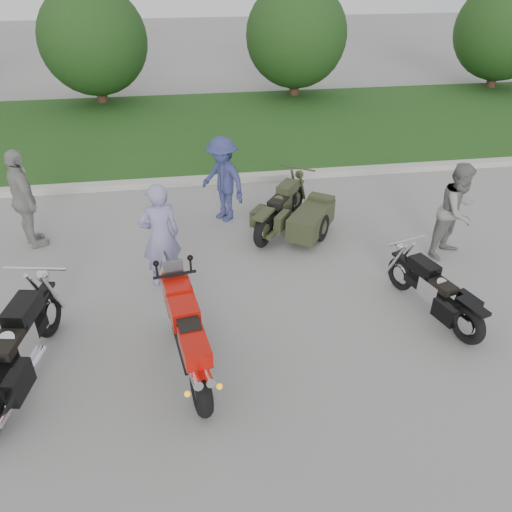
{
  "coord_description": "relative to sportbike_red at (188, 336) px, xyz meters",
  "views": [
    {
      "loc": [
        -0.36,
        -5.24,
        4.85
      ],
      "look_at": [
        0.64,
        1.22,
        0.8
      ],
      "focal_mm": 35.0,
      "sensor_mm": 36.0,
      "label": 1
    }
  ],
  "objects": [
    {
      "name": "ground",
      "position": [
        0.47,
        0.26,
        -0.6
      ],
      "size": [
        80.0,
        80.0,
        0.0
      ],
      "primitive_type": "plane",
      "color": "#969691",
      "rests_on": "ground"
    },
    {
      "name": "curb",
      "position": [
        0.47,
        6.26,
        -0.53
      ],
      "size": [
        60.0,
        0.3,
        0.15
      ],
      "primitive_type": "cube",
      "color": "#B7B4AC",
      "rests_on": "ground"
    },
    {
      "name": "grass_strip",
      "position": [
        0.47,
        10.41,
        -0.53
      ],
      "size": [
        60.0,
        8.0,
        0.14
      ],
      "primitive_type": "cube",
      "color": "#2C571D",
      "rests_on": "ground"
    },
    {
      "name": "tree_mid_left",
      "position": [
        -2.53,
        13.76,
        1.59
      ],
      "size": [
        3.6,
        3.6,
        4.0
      ],
      "color": "#3F2B1C",
      "rests_on": "ground"
    },
    {
      "name": "tree_mid_right",
      "position": [
        4.47,
        13.76,
        1.59
      ],
      "size": [
        3.6,
        3.6,
        4.0
      ],
      "color": "#3F2B1C",
      "rests_on": "ground"
    },
    {
      "name": "tree_far_right",
      "position": [
        12.47,
        13.76,
        1.59
      ],
      "size": [
        3.6,
        3.6,
        4.0
      ],
      "color": "#3F2B1C",
      "rests_on": "ground"
    },
    {
      "name": "sportbike_red",
      "position": [
        0.0,
        0.0,
        0.0
      ],
      "size": [
        0.59,
        2.16,
        1.03
      ],
      "rotation": [
        0.0,
        0.0,
        0.16
      ],
      "color": "black",
      "rests_on": "ground"
    },
    {
      "name": "cruiser_left",
      "position": [
        -2.17,
        0.11,
        -0.11
      ],
      "size": [
        0.65,
        2.5,
        0.97
      ],
      "rotation": [
        0.0,
        0.0,
        -0.19
      ],
      "color": "black",
      "rests_on": "ground"
    },
    {
      "name": "cruiser_right",
      "position": [
        3.74,
        0.61,
        -0.2
      ],
      "size": [
        0.77,
        1.99,
        0.79
      ],
      "rotation": [
        0.0,
        0.0,
        0.29
      ],
      "color": "black",
      "rests_on": "ground"
    },
    {
      "name": "cruiser_sidecar",
      "position": [
        2.24,
        3.44,
        -0.2
      ],
      "size": [
        1.8,
        2.08,
        0.86
      ],
      "rotation": [
        0.0,
        0.0,
        -0.62
      ],
      "color": "black",
      "rests_on": "ground"
    },
    {
      "name": "person_stripe",
      "position": [
        -0.34,
        2.15,
        0.3
      ],
      "size": [
        0.74,
        0.58,
        1.81
      ],
      "primitive_type": "imported",
      "rotation": [
        0.0,
        0.0,
        3.39
      ],
      "color": "#8985B5",
      "rests_on": "ground"
    },
    {
      "name": "person_grey",
      "position": [
        4.86,
        2.31,
        0.27
      ],
      "size": [
        1.07,
        1.01,
        1.75
      ],
      "primitive_type": "imported",
      "rotation": [
        0.0,
        0.0,
        0.54
      ],
      "color": "gray",
      "rests_on": "ground"
    },
    {
      "name": "person_denim",
      "position": [
        0.88,
        4.34,
        0.28
      ],
      "size": [
        1.21,
        1.3,
        1.76
      ],
      "primitive_type": "imported",
      "rotation": [
        0.0,
        0.0,
        -0.92
      ],
      "color": "navy",
      "rests_on": "ground"
    },
    {
      "name": "person_back",
      "position": [
        -2.8,
        3.82,
        0.34
      ],
      "size": [
        0.96,
        1.18,
        1.89
      ],
      "primitive_type": "imported",
      "rotation": [
        0.0,
        0.0,
        2.11
      ],
      "color": "gray",
      "rests_on": "ground"
    }
  ]
}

